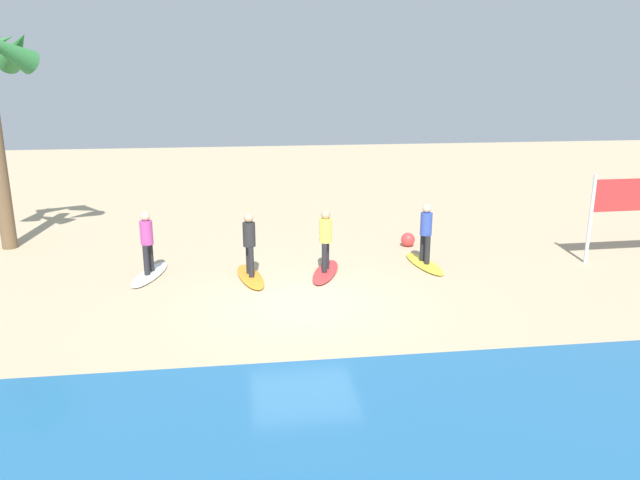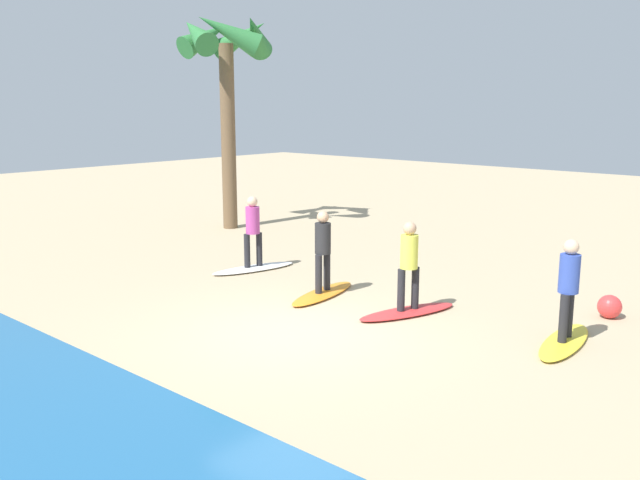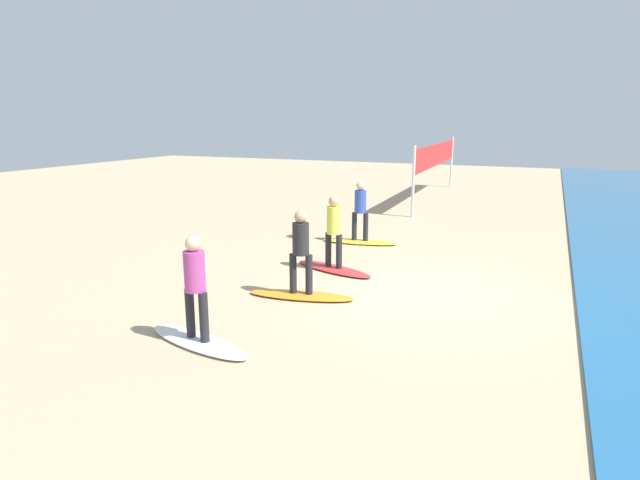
{
  "view_description": "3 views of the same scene",
  "coord_description": "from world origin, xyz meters",
  "px_view_note": "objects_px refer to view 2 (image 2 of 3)",
  "views": [
    {
      "loc": [
        1.37,
        13.22,
        5.25
      ],
      "look_at": [
        -0.61,
        -1.63,
        1.05
      ],
      "focal_mm": 34.46,
      "sensor_mm": 36.0,
      "label": 1
    },
    {
      "loc": [
        -7.64,
        8.06,
        3.84
      ],
      "look_at": [
        1.24,
        -1.93,
        1.14
      ],
      "focal_mm": 38.39,
      "sensor_mm": 36.0,
      "label": 2
    },
    {
      "loc": [
        10.06,
        2.33,
        3.44
      ],
      "look_at": [
        -0.05,
        -2.06,
        0.89
      ],
      "focal_mm": 29.76,
      "sensor_mm": 36.0,
      "label": 3
    }
  ],
  "objects_px": {
    "surfer_red": "(409,259)",
    "beach_ball": "(610,307)",
    "surfboard_orange": "(323,293)",
    "surfer_orange": "(323,245)",
    "surfboard_yellow": "(564,342)",
    "palm_tree": "(226,55)",
    "surfboard_white": "(254,268)",
    "surfer_white": "(253,226)",
    "surfer_yellow": "(569,282)",
    "surfboard_red": "(408,312)"
  },
  "relations": [
    {
      "from": "surfboard_white",
      "to": "surfer_orange",
      "type": "bearing_deg",
      "value": 92.33
    },
    {
      "from": "surfer_red",
      "to": "surfboard_white",
      "type": "relative_size",
      "value": 0.78
    },
    {
      "from": "surfer_yellow",
      "to": "surfboard_red",
      "type": "relative_size",
      "value": 0.78
    },
    {
      "from": "surfboard_orange",
      "to": "surfboard_yellow",
      "type": "bearing_deg",
      "value": 85.33
    },
    {
      "from": "surfboard_yellow",
      "to": "surfer_white",
      "type": "height_order",
      "value": "surfer_white"
    },
    {
      "from": "surfer_red",
      "to": "surfer_white",
      "type": "xyz_separation_m",
      "value": [
        4.6,
        -0.41,
        0.0
      ]
    },
    {
      "from": "surfer_yellow",
      "to": "surfer_white",
      "type": "distance_m",
      "value": 7.4
    },
    {
      "from": "surfboard_white",
      "to": "surfboard_yellow",
      "type": "bearing_deg",
      "value": 103.24
    },
    {
      "from": "surfboard_yellow",
      "to": "palm_tree",
      "type": "distance_m",
      "value": 13.43
    },
    {
      "from": "surfboard_yellow",
      "to": "surfer_orange",
      "type": "xyz_separation_m",
      "value": [
        4.79,
        0.46,
        0.99
      ]
    },
    {
      "from": "surfboard_white",
      "to": "palm_tree",
      "type": "xyz_separation_m",
      "value": [
        4.54,
        -3.25,
        5.15
      ]
    },
    {
      "from": "surfer_orange",
      "to": "surfer_red",
      "type": "bearing_deg",
      "value": -176.59
    },
    {
      "from": "surfer_red",
      "to": "surfboard_white",
      "type": "xyz_separation_m",
      "value": [
        4.6,
        -0.41,
        -0.99
      ]
    },
    {
      "from": "surfer_yellow",
      "to": "palm_tree",
      "type": "xyz_separation_m",
      "value": [
        11.95,
        -3.32,
        4.16
      ]
    },
    {
      "from": "surfboard_red",
      "to": "beach_ball",
      "type": "bearing_deg",
      "value": 146.35
    },
    {
      "from": "surfboard_yellow",
      "to": "beach_ball",
      "type": "height_order",
      "value": "beach_ball"
    },
    {
      "from": "surfboard_orange",
      "to": "surfer_orange",
      "type": "bearing_deg",
      "value": 169.81
    },
    {
      "from": "surfer_yellow",
      "to": "surfboard_orange",
      "type": "xyz_separation_m",
      "value": [
        4.79,
        0.46,
        -0.99
      ]
    },
    {
      "from": "surfer_white",
      "to": "surfboard_orange",
      "type": "bearing_deg",
      "value": 168.6
    },
    {
      "from": "surfer_white",
      "to": "surfboard_white",
      "type": "bearing_deg",
      "value": 90.0
    },
    {
      "from": "surfer_red",
      "to": "beach_ball",
      "type": "relative_size",
      "value": 3.84
    },
    {
      "from": "surfer_yellow",
      "to": "surfer_red",
      "type": "distance_m",
      "value": 2.83
    },
    {
      "from": "surfer_red",
      "to": "beach_ball",
      "type": "xyz_separation_m",
      "value": [
        -2.86,
        -2.23,
        -0.82
      ]
    },
    {
      "from": "surfer_yellow",
      "to": "surfer_white",
      "type": "height_order",
      "value": "same"
    },
    {
      "from": "surfboard_yellow",
      "to": "surfer_red",
      "type": "bearing_deg",
      "value": -90.91
    },
    {
      "from": "surfer_yellow",
      "to": "surfboard_orange",
      "type": "height_order",
      "value": "surfer_yellow"
    },
    {
      "from": "surfer_red",
      "to": "surfboard_orange",
      "type": "height_order",
      "value": "surfer_red"
    },
    {
      "from": "surfboard_yellow",
      "to": "surfboard_red",
      "type": "distance_m",
      "value": 2.83
    },
    {
      "from": "surfboard_orange",
      "to": "surfboard_white",
      "type": "bearing_deg",
      "value": -111.59
    },
    {
      "from": "palm_tree",
      "to": "beach_ball",
      "type": "distance_m",
      "value": 13.07
    },
    {
      "from": "surfboard_orange",
      "to": "palm_tree",
      "type": "xyz_separation_m",
      "value": [
        7.16,
        -3.78,
        5.15
      ]
    },
    {
      "from": "surfboard_red",
      "to": "surfer_orange",
      "type": "distance_m",
      "value": 2.22
    },
    {
      "from": "surfboard_white",
      "to": "surfer_white",
      "type": "xyz_separation_m",
      "value": [
        0.0,
        -0.0,
        0.99
      ]
    },
    {
      "from": "surfboard_white",
      "to": "surfer_white",
      "type": "height_order",
      "value": "surfer_white"
    },
    {
      "from": "surfer_orange",
      "to": "beach_ball",
      "type": "bearing_deg",
      "value": -154.12
    },
    {
      "from": "surfboard_yellow",
      "to": "surfer_orange",
      "type": "distance_m",
      "value": 4.91
    },
    {
      "from": "surfer_white",
      "to": "surfboard_yellow",
      "type": "bearing_deg",
      "value": 179.5
    },
    {
      "from": "surfer_red",
      "to": "surfboard_yellow",
      "type": "bearing_deg",
      "value": -173.01
    },
    {
      "from": "surfboard_red",
      "to": "palm_tree",
      "type": "xyz_separation_m",
      "value": [
        9.14,
        -3.66,
        5.15
      ]
    },
    {
      "from": "surfboard_white",
      "to": "beach_ball",
      "type": "xyz_separation_m",
      "value": [
        -7.45,
        -1.82,
        0.17
      ]
    },
    {
      "from": "beach_ball",
      "to": "surfer_white",
      "type": "bearing_deg",
      "value": 13.73
    },
    {
      "from": "surfer_red",
      "to": "surfboard_white",
      "type": "height_order",
      "value": "surfer_red"
    },
    {
      "from": "surfer_orange",
      "to": "surfboard_white",
      "type": "relative_size",
      "value": 0.78
    },
    {
      "from": "surfer_white",
      "to": "palm_tree",
      "type": "height_order",
      "value": "palm_tree"
    },
    {
      "from": "surfer_yellow",
      "to": "palm_tree",
      "type": "relative_size",
      "value": 0.25
    },
    {
      "from": "surfer_orange",
      "to": "surfer_white",
      "type": "distance_m",
      "value": 2.67
    },
    {
      "from": "surfer_red",
      "to": "surfboard_red",
      "type": "bearing_deg",
      "value": 0.0
    },
    {
      "from": "surfer_orange",
      "to": "surfer_white",
      "type": "height_order",
      "value": "same"
    },
    {
      "from": "surfer_red",
      "to": "beach_ball",
      "type": "distance_m",
      "value": 3.72
    },
    {
      "from": "surfboard_yellow",
      "to": "surfboard_orange",
      "type": "xyz_separation_m",
      "value": [
        4.79,
        0.46,
        0.0
      ]
    }
  ]
}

